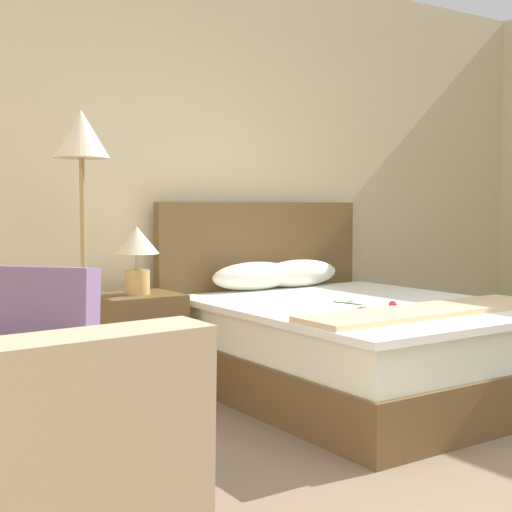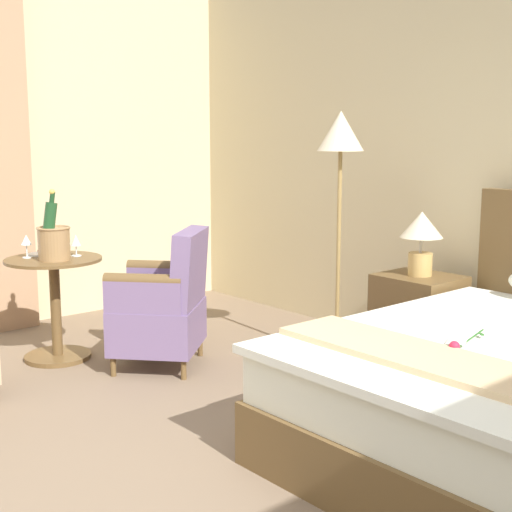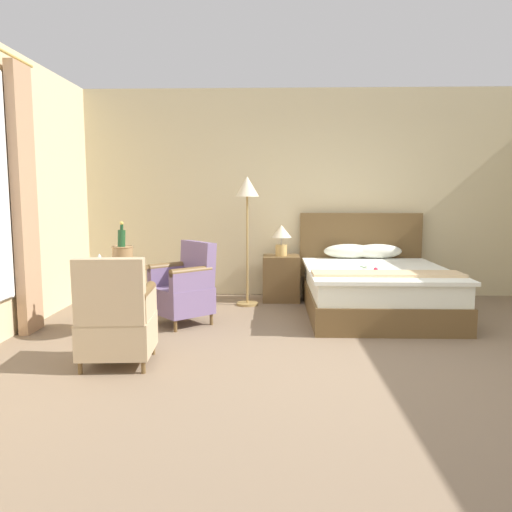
# 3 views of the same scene
# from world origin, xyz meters

# --- Properties ---
(ground_plane) EXTENTS (8.19, 8.19, 0.00)m
(ground_plane) POSITION_xyz_m (0.00, 0.00, 0.00)
(ground_plane) COLOR #7D6852
(wall_headboard_side) EXTENTS (6.81, 0.12, 2.88)m
(wall_headboard_side) POSITION_xyz_m (0.00, 3.03, 1.44)
(wall_headboard_side) COLOR beige
(wall_headboard_side) RESTS_ON ground
(bed) EXTENTS (1.68, 2.11, 1.18)m
(bed) POSITION_xyz_m (0.51, 1.88, 0.32)
(bed) COLOR brown
(bed) RESTS_ON ground
(nightstand) EXTENTS (0.52, 0.43, 0.61)m
(nightstand) POSITION_xyz_m (-0.59, 2.57, 0.31)
(nightstand) COLOR brown
(nightstand) RESTS_ON ground
(bedside_lamp) EXTENTS (0.27, 0.27, 0.41)m
(bedside_lamp) POSITION_xyz_m (-0.59, 2.57, 0.89)
(bedside_lamp) COLOR tan
(bedside_lamp) RESTS_ON nightstand
(floor_lamp_brass) EXTENTS (0.30, 0.30, 1.66)m
(floor_lamp_brass) POSITION_xyz_m (-1.04, 2.28, 1.37)
(floor_lamp_brass) COLOR #A1824A
(floor_lamp_brass) RESTS_ON ground
(side_table_round) EXTENTS (0.64, 0.64, 0.70)m
(side_table_round) POSITION_xyz_m (-2.30, 0.86, 0.39)
(side_table_round) COLOR brown
(side_table_round) RESTS_ON ground
(champagne_bucket) EXTENTS (0.22, 0.22, 0.47)m
(champagne_bucket) POSITION_xyz_m (-2.22, 0.83, 0.84)
(champagne_bucket) COLOR #9B764B
(champagne_bucket) RESTS_ON side_table_round
(wine_glass_near_bucket) EXTENTS (0.07, 0.07, 0.15)m
(wine_glass_near_bucket) POSITION_xyz_m (-2.27, 1.01, 0.79)
(wine_glass_near_bucket) COLOR white
(wine_glass_near_bucket) RESTS_ON side_table_round
(wine_glass_near_edge) EXTENTS (0.07, 0.07, 0.16)m
(wine_glass_near_edge) POSITION_xyz_m (-2.42, 0.73, 0.81)
(wine_glass_near_edge) COLOR white
(wine_glass_near_edge) RESTS_ON side_table_round
(snack_plate) EXTENTS (0.17, 0.17, 0.04)m
(snack_plate) POSITION_xyz_m (-2.47, 0.85, 0.70)
(snack_plate) COLOR white
(snack_plate) RESTS_ON side_table_round
(armchair_by_window) EXTENTS (0.79, 0.79, 0.91)m
(armchair_by_window) POSITION_xyz_m (-1.69, 1.33, 0.40)
(armchair_by_window) COLOR brown
(armchair_by_window) RESTS_ON ground
(armchair_facing_bed) EXTENTS (0.62, 0.61, 0.93)m
(armchair_facing_bed) POSITION_xyz_m (-2.02, -0.08, 0.39)
(armchair_facing_bed) COLOR brown
(armchair_facing_bed) RESTS_ON ground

